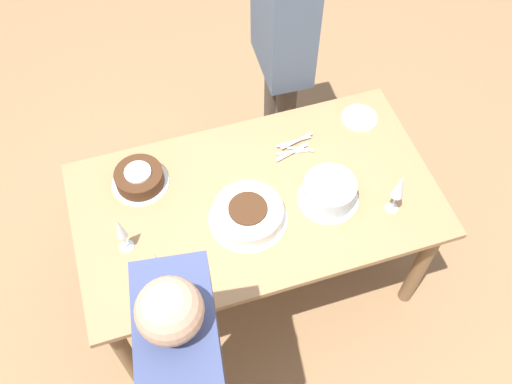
# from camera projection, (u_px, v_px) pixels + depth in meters

# --- Properties ---
(ground_plane) EXTENTS (12.00, 12.00, 0.00)m
(ground_plane) POSITION_uv_depth(u_px,v_px,m) (256.00, 273.00, 3.10)
(ground_plane) COLOR #8E6B47
(dining_table) EXTENTS (1.58, 0.88, 0.75)m
(dining_table) POSITION_uv_depth(u_px,v_px,m) (256.00, 212.00, 2.57)
(dining_table) COLOR #9E754C
(dining_table) RESTS_ON ground_plane
(cake_center_white) EXTENTS (0.34, 0.34, 0.09)m
(cake_center_white) POSITION_uv_depth(u_px,v_px,m) (248.00, 214.00, 2.39)
(cake_center_white) COLOR white
(cake_center_white) RESTS_ON dining_table
(cake_front_chocolate) EXTENTS (0.25, 0.25, 0.09)m
(cake_front_chocolate) POSITION_uv_depth(u_px,v_px,m) (139.00, 178.00, 2.49)
(cake_front_chocolate) COLOR white
(cake_front_chocolate) RESTS_ON dining_table
(cake_back_decorated) EXTENTS (0.27, 0.27, 0.11)m
(cake_back_decorated) POSITION_uv_depth(u_px,v_px,m) (329.00, 192.00, 2.43)
(cake_back_decorated) COLOR white
(cake_back_decorated) RESTS_ON dining_table
(wine_glass_near) EXTENTS (0.06, 0.06, 0.22)m
(wine_glass_near) POSITION_uv_depth(u_px,v_px,m) (120.00, 229.00, 2.23)
(wine_glass_near) COLOR silver
(wine_glass_near) RESTS_ON dining_table
(wine_glass_far) EXTENTS (0.07, 0.07, 0.20)m
(wine_glass_far) POSITION_uv_depth(u_px,v_px,m) (157.00, 263.00, 2.16)
(wine_glass_far) COLOR silver
(wine_glass_far) RESTS_ON dining_table
(wine_glass_extra) EXTENTS (0.06, 0.06, 0.24)m
(wine_glass_extra) POSITION_uv_depth(u_px,v_px,m) (399.00, 187.00, 2.32)
(wine_glass_extra) COLOR silver
(wine_glass_extra) RESTS_ON dining_table
(dessert_plate_left) EXTENTS (0.17, 0.17, 0.01)m
(dessert_plate_left) POSITION_uv_depth(u_px,v_px,m) (360.00, 118.00, 2.73)
(dessert_plate_left) COLOR white
(dessert_plate_left) RESTS_ON dining_table
(fork_pile) EXTENTS (0.21, 0.11, 0.02)m
(fork_pile) POSITION_uv_depth(u_px,v_px,m) (294.00, 148.00, 2.62)
(fork_pile) COLOR silver
(fork_pile) RESTS_ON dining_table
(person_cutting) EXTENTS (0.24, 0.41, 1.57)m
(person_cutting) POSITION_uv_depth(u_px,v_px,m) (283.00, 37.00, 2.77)
(person_cutting) COLOR #4C4238
(person_cutting) RESTS_ON ground_plane
(person_watching) EXTENTS (0.27, 0.43, 1.58)m
(person_watching) POSITION_uv_depth(u_px,v_px,m) (190.00, 374.00, 1.86)
(person_watching) COLOR #4C4238
(person_watching) RESTS_ON ground_plane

